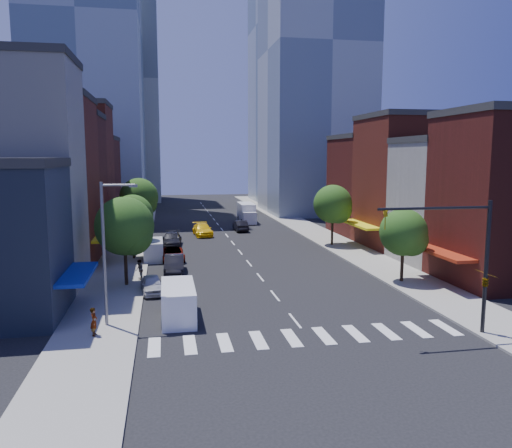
# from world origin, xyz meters

# --- Properties ---
(ground) EXTENTS (220.00, 220.00, 0.00)m
(ground) POSITION_xyz_m (0.00, 0.00, 0.00)
(ground) COLOR black
(ground) RESTS_ON ground
(sidewalk_left) EXTENTS (5.00, 120.00, 0.15)m
(sidewalk_left) POSITION_xyz_m (-12.50, 40.00, 0.07)
(sidewalk_left) COLOR gray
(sidewalk_left) RESTS_ON ground
(sidewalk_right) EXTENTS (5.00, 120.00, 0.15)m
(sidewalk_right) POSITION_xyz_m (12.50, 40.00, 0.07)
(sidewalk_right) COLOR gray
(sidewalk_right) RESTS_ON ground
(crosswalk) EXTENTS (19.00, 3.00, 0.01)m
(crosswalk) POSITION_xyz_m (0.00, -3.00, 0.01)
(crosswalk) COLOR silver
(crosswalk) RESTS_ON ground
(bldg_left_1) EXTENTS (12.00, 8.00, 18.00)m
(bldg_left_1) POSITION_xyz_m (-21.00, 12.00, 9.00)
(bldg_left_1) COLOR silver
(bldg_left_1) RESTS_ON ground
(bldg_left_2) EXTENTS (12.00, 9.00, 16.00)m
(bldg_left_2) POSITION_xyz_m (-21.00, 20.50, 8.00)
(bldg_left_2) COLOR maroon
(bldg_left_2) RESTS_ON ground
(bldg_left_3) EXTENTS (12.00, 8.00, 15.00)m
(bldg_left_3) POSITION_xyz_m (-21.00, 29.00, 7.50)
(bldg_left_3) COLOR #4A1812
(bldg_left_3) RESTS_ON ground
(bldg_left_4) EXTENTS (12.00, 9.00, 17.00)m
(bldg_left_4) POSITION_xyz_m (-21.00, 37.50, 8.50)
(bldg_left_4) COLOR maroon
(bldg_left_4) RESTS_ON ground
(bldg_left_5) EXTENTS (12.00, 10.00, 13.00)m
(bldg_left_5) POSITION_xyz_m (-21.00, 47.00, 6.50)
(bldg_left_5) COLOR #4A1812
(bldg_left_5) RESTS_ON ground
(bldg_right_1) EXTENTS (12.00, 8.00, 12.00)m
(bldg_right_1) POSITION_xyz_m (21.00, 15.00, 6.00)
(bldg_right_1) COLOR silver
(bldg_right_1) RESTS_ON ground
(bldg_right_2) EXTENTS (12.00, 10.00, 15.00)m
(bldg_right_2) POSITION_xyz_m (21.00, 24.00, 7.50)
(bldg_right_2) COLOR maroon
(bldg_right_2) RESTS_ON ground
(bldg_right_3) EXTENTS (12.00, 10.00, 13.00)m
(bldg_right_3) POSITION_xyz_m (21.00, 34.00, 6.50)
(bldg_right_3) COLOR #4A1812
(bldg_right_3) RESTS_ON ground
(tower_nw) EXTENTS (20.00, 22.00, 70.00)m
(tower_nw) POSITION_xyz_m (-22.00, 70.00, 35.00)
(tower_nw) COLOR #8C99A8
(tower_nw) RESTS_ON ground
(tower_ne) EXTENTS (18.00, 20.00, 60.00)m
(tower_ne) POSITION_xyz_m (20.00, 62.00, 30.00)
(tower_ne) COLOR #9EA5AD
(tower_ne) RESTS_ON ground
(tower_far_e) EXTENTS (22.00, 22.00, 80.00)m
(tower_far_e) POSITION_xyz_m (24.00, 85.00, 40.00)
(tower_far_e) COLOR #8C99A8
(tower_far_e) RESTS_ON ground
(tower_far_w) EXTENTS (18.00, 18.00, 56.00)m
(tower_far_w) POSITION_xyz_m (-18.00, 95.00, 28.00)
(tower_far_w) COLOR #9EA5AD
(tower_far_w) RESTS_ON ground
(traffic_signal) EXTENTS (7.24, 2.24, 8.00)m
(traffic_signal) POSITION_xyz_m (9.94, -4.50, 4.16)
(traffic_signal) COLOR black
(traffic_signal) RESTS_ON sidewalk_right
(streetlight) EXTENTS (2.25, 0.25, 9.00)m
(streetlight) POSITION_xyz_m (-11.81, 1.00, 5.28)
(streetlight) COLOR slate
(streetlight) RESTS_ON sidewalk_left
(tree_left_near) EXTENTS (4.80, 4.80, 7.30)m
(tree_left_near) POSITION_xyz_m (-11.35, 10.92, 4.87)
(tree_left_near) COLOR black
(tree_left_near) RESTS_ON sidewalk_left
(tree_left_mid) EXTENTS (4.20, 4.20, 6.65)m
(tree_left_mid) POSITION_xyz_m (-11.35, 21.92, 4.53)
(tree_left_mid) COLOR black
(tree_left_mid) RESTS_ON sidewalk_left
(tree_left_far) EXTENTS (5.00, 5.00, 7.75)m
(tree_left_far) POSITION_xyz_m (-11.35, 35.92, 5.20)
(tree_left_far) COLOR black
(tree_left_far) RESTS_ON sidewalk_left
(tree_right_near) EXTENTS (4.00, 4.00, 6.20)m
(tree_right_near) POSITION_xyz_m (11.65, 7.92, 4.19)
(tree_right_near) COLOR black
(tree_right_near) RESTS_ON sidewalk_right
(tree_right_far) EXTENTS (4.60, 4.60, 7.20)m
(tree_right_far) POSITION_xyz_m (11.65, 25.92, 4.86)
(tree_right_far) COLOR black
(tree_right_far) RESTS_ON sidewalk_right
(parked_car_front) EXTENTS (2.09, 4.22, 1.38)m
(parked_car_front) POSITION_xyz_m (-9.35, 8.51, 0.69)
(parked_car_front) COLOR silver
(parked_car_front) RESTS_ON ground
(parked_car_second) EXTENTS (1.94, 5.05, 1.64)m
(parked_car_second) POSITION_xyz_m (-7.50, 15.15, 0.82)
(parked_car_second) COLOR black
(parked_car_second) RESTS_ON ground
(parked_car_third) EXTENTS (2.40, 4.91, 1.34)m
(parked_car_third) POSITION_xyz_m (-7.50, 20.73, 0.67)
(parked_car_third) COLOR #999999
(parked_car_third) RESTS_ON ground
(parked_car_rear) EXTENTS (2.64, 5.66, 1.60)m
(parked_car_rear) POSITION_xyz_m (-7.50, 29.31, 0.80)
(parked_car_rear) COLOR black
(parked_car_rear) RESTS_ON ground
(cargo_van_near) EXTENTS (2.21, 5.39, 2.29)m
(cargo_van_near) POSITION_xyz_m (-7.50, 1.68, 1.13)
(cargo_van_near) COLOR white
(cargo_van_near) RESTS_ON ground
(cargo_van_far) EXTENTS (2.06, 4.88, 2.06)m
(cargo_van_far) POSITION_xyz_m (-9.50, 21.48, 1.02)
(cargo_van_far) COLOR silver
(cargo_van_far) RESTS_ON ground
(taxi) EXTENTS (2.67, 5.72, 1.62)m
(taxi) POSITION_xyz_m (-3.25, 36.53, 0.81)
(taxi) COLOR yellow
(taxi) RESTS_ON ground
(traffic_car_oncoming) EXTENTS (1.75, 4.74, 1.55)m
(traffic_car_oncoming) POSITION_xyz_m (2.45, 39.85, 0.78)
(traffic_car_oncoming) COLOR black
(traffic_car_oncoming) RESTS_ON ground
(traffic_car_far) EXTENTS (2.36, 4.99, 1.65)m
(traffic_car_far) POSITION_xyz_m (7.64, 61.15, 0.82)
(traffic_car_far) COLOR #999999
(traffic_car_far) RESTS_ON ground
(box_truck) EXTENTS (2.50, 7.68, 3.08)m
(box_truck) POSITION_xyz_m (4.90, 49.18, 1.45)
(box_truck) COLOR white
(box_truck) RESTS_ON ground
(pedestrian_near) EXTENTS (0.43, 0.63, 1.69)m
(pedestrian_near) POSITION_xyz_m (-12.51, -0.84, 0.99)
(pedestrian_near) COLOR #999999
(pedestrian_near) RESTS_ON sidewalk_left
(pedestrian_far) EXTENTS (0.77, 0.93, 1.73)m
(pedestrian_far) POSITION_xyz_m (-10.50, 12.55, 1.01)
(pedestrian_far) COLOR #999999
(pedestrian_far) RESTS_ON sidewalk_left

